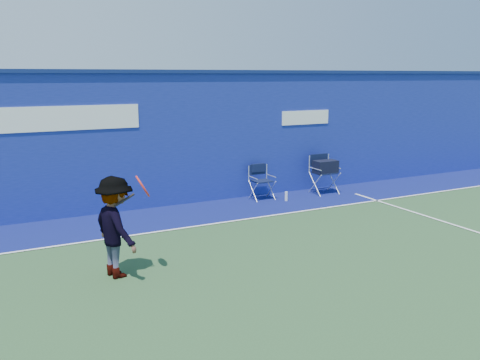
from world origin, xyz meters
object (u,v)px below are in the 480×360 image
water_bottle (286,196)px  directors_chair_left (262,188)px  tennis_player (116,227)px  directors_chair_right (324,178)px

water_bottle → directors_chair_left: bearing=136.2°
directors_chair_left → tennis_player: (-4.27, -3.21, 0.49)m
directors_chair_right → tennis_player: bearing=-153.2°
tennis_player → directors_chair_left: bearing=36.9°
directors_chair_left → directors_chair_right: 1.74m
water_bottle → tennis_player: (-4.72, -2.79, 0.65)m
directors_chair_right → tennis_player: 6.73m
directors_chair_left → tennis_player: bearing=-143.1°
directors_chair_left → water_bottle: bearing=-43.8°
directors_chair_right → water_bottle: size_ratio=4.31×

